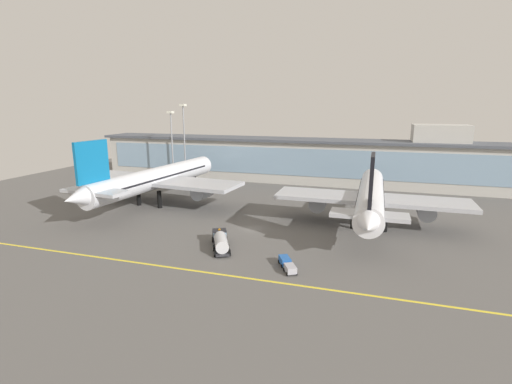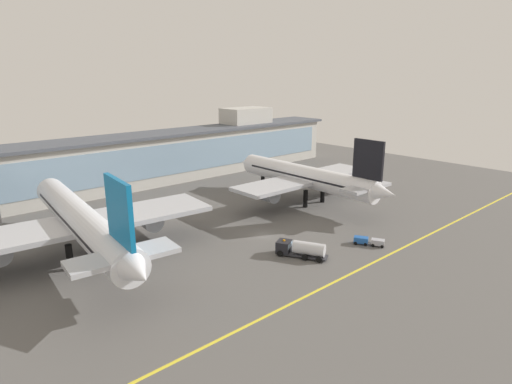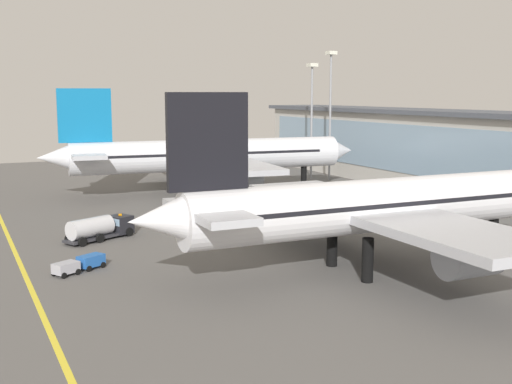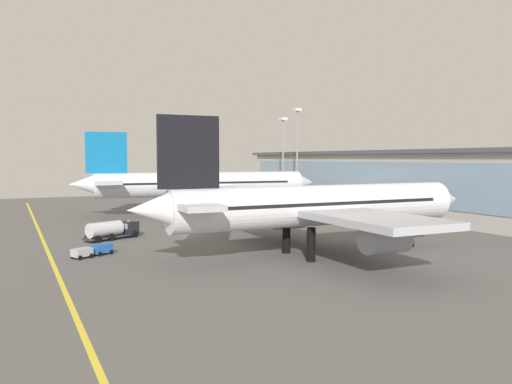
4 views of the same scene
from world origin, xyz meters
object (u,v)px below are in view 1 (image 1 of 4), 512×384
at_px(fuel_tanker_truck, 221,240).
at_px(baggage_tug_near, 287,264).
at_px(airliner_near_left, 156,179).
at_px(apron_light_mast_centre, 172,136).
at_px(apron_light_mast_west, 184,132).
at_px(airliner_near_right, 371,197).

distance_m(fuel_tanker_truck, baggage_tug_near, 14.52).
height_order(airliner_near_left, apron_light_mast_centre, apron_light_mast_centre).
height_order(airliner_near_left, apron_light_mast_west, apron_light_mast_west).
bearing_deg(fuel_tanker_truck, baggage_tug_near, -137.03).
bearing_deg(airliner_near_right, apron_light_mast_centre, 65.31).
height_order(fuel_tanker_truck, apron_light_mast_centre, apron_light_mast_centre).
bearing_deg(baggage_tug_near, airliner_near_right, -53.16).
xyz_separation_m(baggage_tug_near, apron_light_mast_west, (-49.00, 59.36, 15.92)).
height_order(airliner_near_left, baggage_tug_near, airliner_near_left).
bearing_deg(airliner_near_right, fuel_tanker_truck, 130.64).
relative_size(airliner_near_left, airliner_near_right, 1.15).
relative_size(airliner_near_left, baggage_tug_near, 10.14).
bearing_deg(baggage_tug_near, apron_light_mast_centre, 13.69).
relative_size(airliner_near_left, apron_light_mast_centre, 2.42).
distance_m(baggage_tug_near, apron_light_mast_west, 78.60).
relative_size(fuel_tanker_truck, baggage_tug_near, 1.63).
distance_m(airliner_near_right, apron_light_mast_centre, 71.74).
bearing_deg(apron_light_mast_centre, baggage_tug_near, -47.41).
xyz_separation_m(airliner_near_left, apron_light_mast_west, (-6.99, 29.54, 10.01)).
xyz_separation_m(airliner_near_right, apron_light_mast_centre, (-64.45, 30.20, 8.98)).
bearing_deg(apron_light_mast_west, apron_light_mast_centre, -144.91).
bearing_deg(apron_light_mast_centre, fuel_tanker_truck, -53.21).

